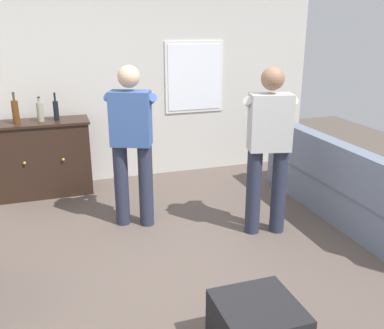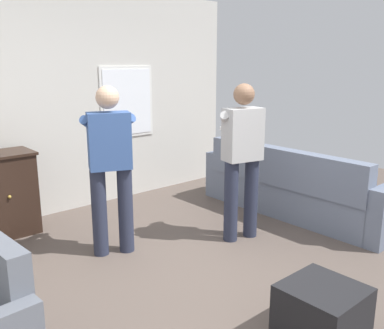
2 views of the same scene
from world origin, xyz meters
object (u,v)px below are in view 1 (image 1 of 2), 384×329
object	(u,v)px
sideboard_cabinet	(44,158)
person_standing_left	(132,139)
bottle_liquor_amber	(56,110)
bottle_spirits_clear	(40,112)
couch	(342,187)
bottle_wine_green	(15,112)
person_standing_right	(269,144)

from	to	relation	value
sideboard_cabinet	person_standing_left	distance (m)	1.56
bottle_liquor_amber	bottle_spirits_clear	distance (m)	0.18
couch	bottle_liquor_amber	distance (m)	3.46
bottle_spirits_clear	person_standing_left	xyz separation A→B (m)	(0.88, -1.18, -0.12)
sideboard_cabinet	bottle_wine_green	world-z (taller)	bottle_wine_green
bottle_spirits_clear	person_standing_left	world-z (taller)	person_standing_left
sideboard_cabinet	bottle_wine_green	size ratio (longest dim) A/B	3.07
person_standing_left	person_standing_right	world-z (taller)	same
couch	person_standing_left	size ratio (longest dim) A/B	1.53
couch	bottle_wine_green	size ratio (longest dim) A/B	6.97
bottle_liquor_amber	bottle_spirits_clear	bearing A→B (deg)	-178.01
sideboard_cabinet	bottle_wine_green	distance (m)	0.66
bottle_liquor_amber	person_standing_left	xyz separation A→B (m)	(0.70, -1.18, -0.13)
bottle_spirits_clear	person_standing_right	bearing A→B (deg)	-39.83
person_standing_right	sideboard_cabinet	bearing A→B (deg)	140.02
person_standing_left	person_standing_right	xyz separation A→B (m)	(1.24, -0.59, 0.00)
couch	bottle_wine_green	bearing A→B (deg)	153.77
couch	sideboard_cabinet	size ratio (longest dim) A/B	2.27
bottle_spirits_clear	person_standing_right	distance (m)	2.76
person_standing_left	person_standing_right	distance (m)	1.37
bottle_liquor_amber	person_standing_right	xyz separation A→B (m)	(1.94, -1.77, -0.13)
bottle_wine_green	bottle_liquor_amber	distance (m)	0.45
bottle_wine_green	bottle_spirits_clear	distance (m)	0.27
sideboard_cabinet	bottle_liquor_amber	bearing A→B (deg)	-3.83
bottle_liquor_amber	person_standing_right	size ratio (longest dim) A/B	0.20
couch	person_standing_right	world-z (taller)	person_standing_right
sideboard_cabinet	person_standing_right	size ratio (longest dim) A/B	0.67
couch	bottle_wine_green	world-z (taller)	bottle_wine_green
person_standing_left	couch	bearing A→B (deg)	-13.24
bottle_wine_green	bottle_spirits_clear	bearing A→B (deg)	7.92
sideboard_cabinet	person_standing_right	distance (m)	2.82
couch	bottle_wine_green	xyz separation A→B (m)	(-3.37, 1.66, 0.74)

